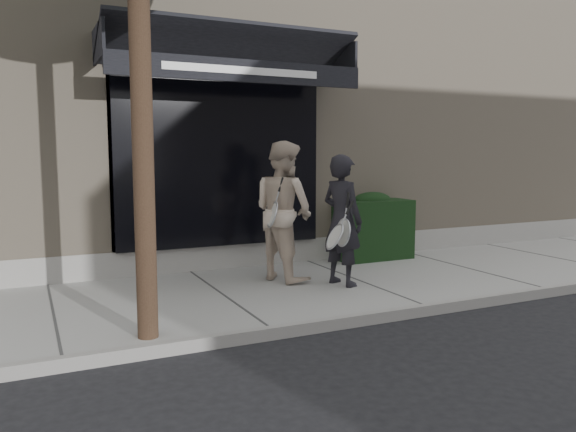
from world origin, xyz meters
TOP-DOWN VIEW (x-y plane):
  - ground at (0.00, 0.00)m, footprint 80.00×80.00m
  - sidewalk at (0.00, 0.00)m, footprint 20.00×3.00m
  - curb at (0.00, -1.55)m, footprint 20.00×0.10m
  - building_facade at (-0.01, 4.96)m, footprint 14.30×8.04m
  - hedge at (1.10, 1.25)m, footprint 1.30×0.70m
  - pedestrian_front at (-0.36, -0.21)m, footprint 0.72×0.89m
  - pedestrian_back at (-0.93, 0.44)m, footprint 1.00×1.13m

SIDE VIEW (x-z plane):
  - ground at x=0.00m, z-range 0.00..0.00m
  - sidewalk at x=0.00m, z-range 0.00..0.12m
  - curb at x=0.00m, z-range 0.00..0.14m
  - hedge at x=1.10m, z-range 0.09..1.23m
  - pedestrian_front at x=-0.36m, z-range 0.12..1.89m
  - pedestrian_back at x=-0.93m, z-range 0.12..2.08m
  - building_facade at x=-0.01m, z-range -0.08..5.56m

